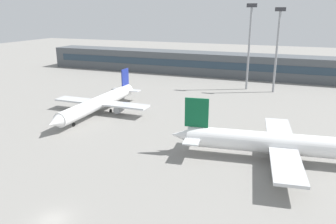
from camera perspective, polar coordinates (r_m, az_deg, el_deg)
name	(u,v)px	position (r m, az deg, el deg)	size (l,w,h in m)	color
ground_plane	(167,124)	(78.10, -0.12, -2.09)	(400.00, 400.00, 0.00)	gray
terminal_building	(226,65)	(138.42, 9.84, 7.96)	(158.15, 12.13, 9.00)	#4C5156
airplane_near	(290,144)	(61.88, 20.09, -5.23)	(42.38, 29.76, 10.49)	white
airplane_mid	(99,103)	(87.19, -11.77, 1.53)	(26.10, 37.60, 9.31)	white
floodlight_tower_west	(277,45)	(112.11, 18.16, 10.88)	(3.20, 0.80, 26.46)	gray
floodlight_tower_east	(249,41)	(113.89, 13.74, 11.63)	(3.20, 0.80, 27.66)	gray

